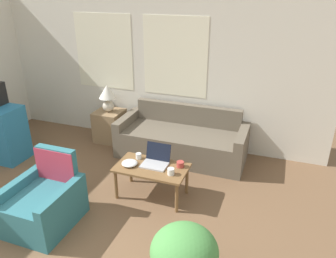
{
  "coord_description": "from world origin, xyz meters",
  "views": [
    {
      "loc": [
        2.32,
        -1.62,
        2.66
      ],
      "look_at": [
        0.85,
        2.4,
        0.75
      ],
      "focal_mm": 35.0,
      "sensor_mm": 36.0,
      "label": 1
    }
  ],
  "objects_px": {
    "cup_white": "(180,164)",
    "couch": "(182,141)",
    "cup_yellow": "(171,171)",
    "cup_navy": "(139,156)",
    "potted_plant": "(184,255)",
    "table_lamp": "(107,96)",
    "snack_bowl": "(130,163)",
    "laptop": "(156,160)",
    "armchair": "(45,203)",
    "coffee_table": "(152,170)"
  },
  "relations": [
    {
      "from": "cup_white",
      "to": "couch",
      "type": "bearing_deg",
      "value": 106.2
    },
    {
      "from": "cup_yellow",
      "to": "cup_white",
      "type": "height_order",
      "value": "cup_yellow"
    },
    {
      "from": "couch",
      "to": "cup_navy",
      "type": "bearing_deg",
      "value": -104.33
    },
    {
      "from": "potted_plant",
      "to": "cup_navy",
      "type": "bearing_deg",
      "value": 127.62
    },
    {
      "from": "table_lamp",
      "to": "cup_white",
      "type": "xyz_separation_m",
      "value": [
        1.74,
        -1.22,
        -0.37
      ]
    },
    {
      "from": "couch",
      "to": "cup_white",
      "type": "bearing_deg",
      "value": -73.8
    },
    {
      "from": "cup_white",
      "to": "snack_bowl",
      "type": "relative_size",
      "value": 0.47
    },
    {
      "from": "table_lamp",
      "to": "cup_yellow",
      "type": "distance_m",
      "value": 2.25
    },
    {
      "from": "snack_bowl",
      "to": "laptop",
      "type": "bearing_deg",
      "value": 25.75
    },
    {
      "from": "cup_white",
      "to": "potted_plant",
      "type": "bearing_deg",
      "value": -70.61
    },
    {
      "from": "cup_navy",
      "to": "snack_bowl",
      "type": "distance_m",
      "value": 0.21
    },
    {
      "from": "armchair",
      "to": "table_lamp",
      "type": "relative_size",
      "value": 1.75
    },
    {
      "from": "snack_bowl",
      "to": "potted_plant",
      "type": "xyz_separation_m",
      "value": [
        1.14,
        -1.23,
        -0.04
      ]
    },
    {
      "from": "table_lamp",
      "to": "potted_plant",
      "type": "relative_size",
      "value": 0.69
    },
    {
      "from": "armchair",
      "to": "snack_bowl",
      "type": "distance_m",
      "value": 1.13
    },
    {
      "from": "armchair",
      "to": "cup_yellow",
      "type": "bearing_deg",
      "value": 32.37
    },
    {
      "from": "armchair",
      "to": "snack_bowl",
      "type": "height_order",
      "value": "armchair"
    },
    {
      "from": "cup_white",
      "to": "table_lamp",
      "type": "bearing_deg",
      "value": 145.05
    },
    {
      "from": "coffee_table",
      "to": "cup_yellow",
      "type": "height_order",
      "value": "cup_yellow"
    },
    {
      "from": "cup_white",
      "to": "potted_plant",
      "type": "distance_m",
      "value": 1.51
    },
    {
      "from": "cup_navy",
      "to": "potted_plant",
      "type": "distance_m",
      "value": 1.81
    },
    {
      "from": "coffee_table",
      "to": "armchair",
      "type": "bearing_deg",
      "value": -137.45
    },
    {
      "from": "laptop",
      "to": "snack_bowl",
      "type": "distance_m",
      "value": 0.35
    },
    {
      "from": "table_lamp",
      "to": "snack_bowl",
      "type": "bearing_deg",
      "value": -51.99
    },
    {
      "from": "armchair",
      "to": "cup_white",
      "type": "distance_m",
      "value": 1.73
    },
    {
      "from": "couch",
      "to": "table_lamp",
      "type": "bearing_deg",
      "value": 175.86
    },
    {
      "from": "couch",
      "to": "cup_yellow",
      "type": "bearing_deg",
      "value": -78.53
    },
    {
      "from": "armchair",
      "to": "potted_plant",
      "type": "bearing_deg",
      "value": -11.49
    },
    {
      "from": "armchair",
      "to": "table_lamp",
      "type": "xyz_separation_m",
      "value": [
        -0.39,
        2.26,
        0.6
      ]
    },
    {
      "from": "cup_navy",
      "to": "table_lamp",
      "type": "bearing_deg",
      "value": 133.36
    },
    {
      "from": "laptop",
      "to": "cup_yellow",
      "type": "bearing_deg",
      "value": -33.6
    },
    {
      "from": "snack_bowl",
      "to": "cup_navy",
      "type": "bearing_deg",
      "value": 79.21
    },
    {
      "from": "table_lamp",
      "to": "cup_navy",
      "type": "bearing_deg",
      "value": -46.64
    },
    {
      "from": "couch",
      "to": "potted_plant",
      "type": "xyz_separation_m",
      "value": [
        0.82,
        -2.54,
        0.17
      ]
    },
    {
      "from": "table_lamp",
      "to": "cup_yellow",
      "type": "xyz_separation_m",
      "value": [
        1.69,
        -1.44,
        -0.36
      ]
    },
    {
      "from": "armchair",
      "to": "coffee_table",
      "type": "xyz_separation_m",
      "value": [
        1.0,
        0.92,
        0.14
      ]
    },
    {
      "from": "couch",
      "to": "table_lamp",
      "type": "height_order",
      "value": "table_lamp"
    },
    {
      "from": "cup_yellow",
      "to": "cup_white",
      "type": "bearing_deg",
      "value": 76.4
    },
    {
      "from": "coffee_table",
      "to": "laptop",
      "type": "height_order",
      "value": "laptop"
    },
    {
      "from": "table_lamp",
      "to": "cup_white",
      "type": "distance_m",
      "value": 2.16
    },
    {
      "from": "coffee_table",
      "to": "cup_navy",
      "type": "relative_size",
      "value": 12.13
    },
    {
      "from": "cup_yellow",
      "to": "couch",
      "type": "bearing_deg",
      "value": 101.47
    },
    {
      "from": "cup_yellow",
      "to": "potted_plant",
      "type": "relative_size",
      "value": 0.13
    },
    {
      "from": "laptop",
      "to": "snack_bowl",
      "type": "bearing_deg",
      "value": -154.25
    },
    {
      "from": "cup_navy",
      "to": "snack_bowl",
      "type": "bearing_deg",
      "value": -100.79
    },
    {
      "from": "table_lamp",
      "to": "cup_navy",
      "type": "xyz_separation_m",
      "value": [
        1.14,
        -1.21,
        -0.37
      ]
    },
    {
      "from": "laptop",
      "to": "potted_plant",
      "type": "height_order",
      "value": "laptop"
    },
    {
      "from": "cup_navy",
      "to": "snack_bowl",
      "type": "relative_size",
      "value": 0.37
    },
    {
      "from": "cup_yellow",
      "to": "armchair",
      "type": "bearing_deg",
      "value": -147.63
    },
    {
      "from": "armchair",
      "to": "cup_yellow",
      "type": "distance_m",
      "value": 1.56
    }
  ]
}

